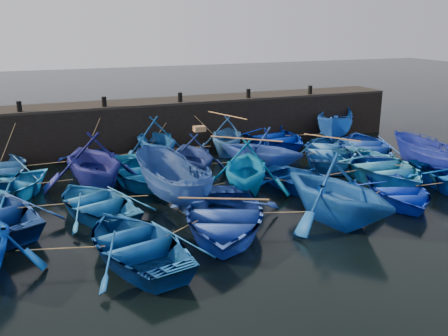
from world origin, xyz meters
name	(u,v)px	position (x,y,z in m)	size (l,w,h in m)	color
ground	(255,208)	(0.00, 0.00, 0.00)	(120.00, 120.00, 0.00)	black
quay_wall	(176,124)	(0.00, 10.50, 1.25)	(26.00, 2.50, 2.50)	black
quay_top	(176,101)	(0.00, 10.50, 2.56)	(26.00, 2.50, 0.12)	black
bollard_0	(19,106)	(-8.00, 9.60, 2.87)	(0.24, 0.24, 0.50)	black
bollard_1	(104,102)	(-4.00, 9.60, 2.87)	(0.24, 0.24, 0.50)	black
bollard_2	(180,97)	(0.00, 9.60, 2.87)	(0.24, 0.24, 0.50)	black
bollard_3	(248,93)	(4.00, 9.60, 2.87)	(0.24, 0.24, 0.50)	black
bollard_4	(310,90)	(8.00, 9.60, 2.87)	(0.24, 0.24, 0.50)	black
boat_0	(0,169)	(-9.06, 7.26, 0.54)	(3.71, 5.19, 1.08)	#1E5089
boat_1	(88,161)	(-5.24, 7.32, 0.46)	(3.16, 4.42, 0.92)	#0E2396
boat_2	(156,139)	(-1.84, 7.81, 1.13)	(3.70, 4.29, 2.26)	#124F97
boat_3	(227,135)	(1.90, 7.63, 1.04)	(3.40, 3.95, 2.08)	#295EA1
boat_4	(271,136)	(4.87, 8.40, 0.58)	(3.97, 5.55, 1.15)	#001FA5
boat_5	(336,125)	(8.79, 7.92, 1.00)	(1.95, 5.19, 2.01)	#164BA3
boat_6	(0,188)	(-8.95, 4.36, 0.53)	(3.66, 5.12, 1.06)	blue
boat_7	(94,160)	(-5.31, 4.43, 1.27)	(4.17, 4.84, 2.55)	navy
boat_8	(140,171)	(-3.37, 4.63, 0.53)	(3.66, 5.11, 1.06)	#0E67B5
boat_9	(193,155)	(-0.94, 4.56, 1.05)	(3.43, 3.98, 2.10)	navy
boat_10	(261,149)	(2.27, 4.24, 1.08)	(3.53, 4.09, 2.15)	#1C40A2
boat_11	(331,150)	(6.28, 4.50, 0.60)	(4.14, 5.79, 1.20)	#1953A4
boat_12	(365,146)	(8.34, 4.54, 0.57)	(3.96, 5.54, 1.15)	#163EAF
boat_14	(96,202)	(-5.65, 1.58, 0.47)	(3.26, 4.56, 0.95)	#165CA4
boat_15	(171,182)	(-2.87, 1.35, 0.97)	(1.90, 5.03, 1.95)	navy
boat_16	(246,167)	(0.37, 1.73, 1.13)	(3.69, 4.28, 2.25)	#0676D4
boat_17	(305,181)	(2.76, 1.05, 0.45)	(3.12, 4.36, 0.90)	navy
boat_18	(379,166)	(6.64, 1.24, 0.60)	(4.11, 5.75, 1.19)	blue
boat_19	(436,156)	(9.50, 0.85, 0.86)	(1.68, 4.46, 1.73)	navy
boat_21	(136,242)	(-5.04, -2.46, 0.52)	(3.58, 5.00, 1.04)	navy
boat_22	(223,216)	(-1.92, -1.63, 0.58)	(4.01, 5.61, 1.16)	#1E3FA0
boat_23	(337,189)	(2.02, -2.32, 1.24)	(4.07, 4.73, 2.49)	#0E49A0
boat_24	(398,191)	(5.46, -1.44, 0.45)	(3.13, 4.37, 0.91)	#0926B3
wooden_crate	(199,129)	(-0.64, 4.56, 2.21)	(0.50, 0.40, 0.23)	olive
mooring_ropes	(206,156)	(-0.27, 4.77, 0.87)	(17.90, 12.09, 2.10)	tan
loose_oars	(261,143)	(1.66, 3.06, 1.70)	(10.46, 11.33, 1.15)	#99724C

